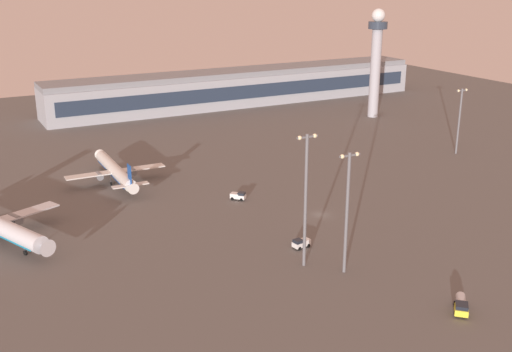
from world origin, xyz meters
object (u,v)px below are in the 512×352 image
(baggage_tractor, at_px, (238,196))
(fuel_truck, at_px, (461,305))
(apron_light_central, at_px, (460,116))
(cargo_loader, at_px, (301,243))
(airplane_terminal_side, at_px, (116,171))
(apron_light_west, at_px, (306,193))
(control_tower, at_px, (376,56))
(apron_light_east, at_px, (347,205))

(baggage_tractor, distance_m, fuel_truck, 73.27)
(baggage_tractor, height_order, apron_light_central, apron_light_central)
(cargo_loader, relative_size, apron_light_central, 0.19)
(airplane_terminal_side, relative_size, apron_light_west, 1.31)
(cargo_loader, bearing_deg, apron_light_central, -73.64)
(cargo_loader, distance_m, fuel_truck, 39.33)
(apron_light_central, bearing_deg, fuel_truck, -134.69)
(control_tower, relative_size, baggage_tractor, 10.56)
(apron_light_east, bearing_deg, control_tower, 49.58)
(control_tower, xyz_separation_m, airplane_terminal_side, (-124.30, -35.82, -22.49))
(control_tower, distance_m, apron_light_central, 62.79)
(control_tower, bearing_deg, apron_light_east, -130.42)
(apron_light_east, bearing_deg, apron_light_west, 131.50)
(apron_light_central, bearing_deg, cargo_loader, -155.32)
(control_tower, height_order, fuel_truck, control_tower)
(baggage_tractor, xyz_separation_m, apron_light_west, (-5.62, -42.75, 15.21))
(cargo_loader, relative_size, apron_light_west, 0.15)
(fuel_truck, bearing_deg, baggage_tractor, -38.78)
(fuel_truck, distance_m, apron_light_central, 111.14)
(apron_light_west, bearing_deg, apron_light_east, -48.50)
(airplane_terminal_side, height_order, fuel_truck, airplane_terminal_side)
(fuel_truck, bearing_deg, apron_light_central, -91.12)
(cargo_loader, xyz_separation_m, fuel_truck, (11.21, -37.70, 0.19))
(airplane_terminal_side, distance_m, apron_light_east, 84.64)
(airplane_terminal_side, xyz_separation_m, apron_light_east, (25.81, -79.83, 11.17))
(baggage_tractor, bearing_deg, apron_light_west, 38.46)
(apron_light_central, xyz_separation_m, apron_light_west, (-93.10, -48.71, 3.24))
(apron_light_west, bearing_deg, fuel_truck, -62.76)
(cargo_loader, relative_size, apron_light_east, 0.17)
(control_tower, bearing_deg, airplane_terminal_side, -163.92)
(airplane_terminal_side, bearing_deg, cargo_loader, -68.82)
(control_tower, height_order, cargo_loader, control_tower)
(airplane_terminal_side, xyz_separation_m, cargo_loader, (24.17, -65.44, -2.52))
(fuel_truck, bearing_deg, cargo_loader, -29.87)
(fuel_truck, height_order, apron_light_central, apron_light_central)
(apron_light_east, bearing_deg, airplane_terminal_side, 107.91)
(control_tower, height_order, apron_light_central, control_tower)
(baggage_tractor, distance_m, apron_light_central, 88.49)
(airplane_terminal_side, bearing_deg, apron_light_central, -11.34)
(fuel_truck, bearing_deg, apron_light_east, -24.09)
(baggage_tractor, bearing_deg, apron_light_central, 139.85)
(apron_light_central, bearing_deg, control_tower, 79.50)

